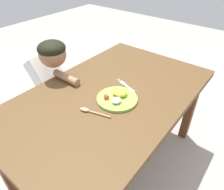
{
  "coord_description": "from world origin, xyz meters",
  "views": [
    {
      "loc": [
        -0.85,
        -0.69,
        1.49
      ],
      "look_at": [
        -0.02,
        -0.04,
        0.72
      ],
      "focal_mm": 33.24,
      "sensor_mm": 36.0,
      "label": 1
    }
  ],
  "objects_px": {
    "plate": "(117,97)",
    "fork": "(126,86)",
    "spoon": "(90,111)",
    "person": "(51,88)"
  },
  "relations": [
    {
      "from": "plate",
      "to": "fork",
      "type": "height_order",
      "value": "plate"
    },
    {
      "from": "spoon",
      "to": "person",
      "type": "bearing_deg",
      "value": -29.33
    },
    {
      "from": "plate",
      "to": "person",
      "type": "height_order",
      "value": "person"
    },
    {
      "from": "spoon",
      "to": "person",
      "type": "relative_size",
      "value": 0.2
    },
    {
      "from": "fork",
      "to": "person",
      "type": "bearing_deg",
      "value": 37.57
    },
    {
      "from": "plate",
      "to": "person",
      "type": "relative_size",
      "value": 0.26
    },
    {
      "from": "plate",
      "to": "spoon",
      "type": "xyz_separation_m",
      "value": [
        -0.2,
        0.05,
        -0.01
      ]
    },
    {
      "from": "fork",
      "to": "spoon",
      "type": "distance_m",
      "value": 0.35
    },
    {
      "from": "person",
      "to": "fork",
      "type": "bearing_deg",
      "value": 109.24
    },
    {
      "from": "spoon",
      "to": "person",
      "type": "xyz_separation_m",
      "value": [
        0.15,
        0.59,
        -0.16
      ]
    }
  ]
}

